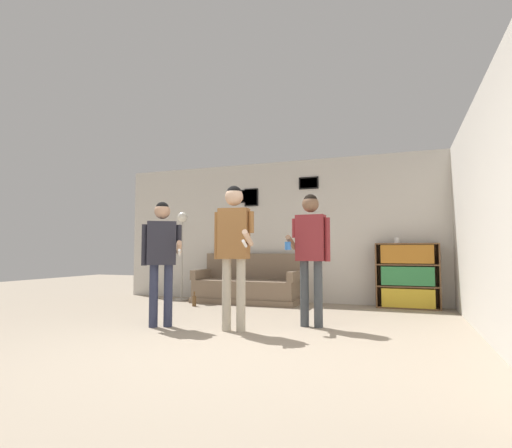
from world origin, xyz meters
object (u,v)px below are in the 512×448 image
Objects in this scene: person_player_foreground_center at (234,240)px; bottle_on_floor at (194,301)px; person_player_foreground_left at (162,250)px; person_watcher_holding_cup at (311,245)px; drinking_cup at (396,240)px; couch at (248,286)px; floor_lamp at (182,239)px; bookshelf at (407,276)px.

bottle_on_floor is at bearing 130.35° from person_player_foreground_center.
person_watcher_holding_cup is at bearing 19.92° from person_player_foreground_left.
couch is at bearing -175.81° from drinking_cup.
drinking_cup is (3.97, 0.33, -0.06)m from floor_lamp.
bookshelf is at bearing -0.13° from drinking_cup.
floor_lamp is at bearing 148.11° from person_watcher_holding_cup.
person_player_foreground_left is (-0.16, -2.63, 0.67)m from couch.
couch is at bearing -176.05° from bookshelf.
couch is 1.13× the size of person_player_foreground_center.
person_player_foreground_left is (1.17, -2.49, -0.24)m from floor_lamp.
drinking_cup is (1.01, 2.18, 0.10)m from person_watcher_holding_cup.
person_player_foreground_left is 0.98m from person_player_foreground_center.
couch is 1.61m from floor_lamp.
bookshelf is 11.35× the size of drinking_cup.
person_watcher_holding_cup is 2.76m from bottle_on_floor.
bookshelf is 4.20m from floor_lamp.
couch is at bearing 49.58° from bottle_on_floor.
floor_lamp is at bearing 131.43° from person_player_foreground_center.
bottle_on_floor is (-1.50, 1.76, -0.99)m from person_player_foreground_center.
drinking_cup is at bearing 16.66° from bottle_on_floor.
drinking_cup is (1.83, 2.76, 0.05)m from person_player_foreground_center.
floor_lamp is 1.09× the size of person_player_foreground_left.
person_player_foreground_center is (-1.99, -2.76, 0.54)m from bookshelf.
couch is 2.67m from person_watcher_holding_cup.
floor_lamp is 3.24m from person_player_foreground_center.
person_player_foreground_left is at bearing -136.38° from bookshelf.
person_player_foreground_center reaches higher than couch.
drinking_cup reaches higher than bookshelf.
person_player_foreground_left reaches higher than bookshelf.
person_player_foreground_center reaches higher than bookshelf.
drinking_cup reaches higher than bottle_on_floor.
person_player_foreground_center is at bearing -72.38° from couch.
couch is at bearing 6.05° from floor_lamp.
person_watcher_holding_cup is at bearing -31.89° from floor_lamp.
person_player_foreground_left reaches higher than drinking_cup.
person_player_foreground_left is at bearing -176.26° from person_player_foreground_center.
bookshelf is (2.80, 0.19, 0.25)m from couch.
floor_lamp reaches higher than person_player_foreground_left.
floor_lamp is 6.79× the size of bottle_on_floor.
floor_lamp is (-1.33, -0.14, 0.91)m from couch.
floor_lamp is at bearing -173.95° from couch.
person_player_foreground_left is 2.09m from bottle_on_floor.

